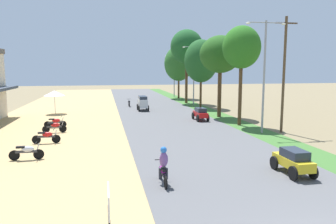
{
  "coord_description": "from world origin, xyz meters",
  "views": [
    {
      "loc": [
        -5.98,
        -6.38,
        4.98
      ],
      "look_at": [
        -0.73,
        20.12,
        1.29
      ],
      "focal_mm": 34.35,
      "sensor_mm": 36.0,
      "label": 1
    }
  ],
  "objects_px": {
    "car_sedan_red": "(200,113)",
    "motorbike_ahead_second": "(129,103)",
    "median_tree_second": "(220,55)",
    "motorbike_foreground_rider": "(163,167)",
    "parked_motorbike_third": "(55,126)",
    "car_van_silver": "(143,102)",
    "parked_motorbike_second": "(47,136)",
    "vendor_umbrella": "(54,93)",
    "median_tree_fourth": "(187,47)",
    "street_signboard": "(109,204)",
    "median_tree_fifth": "(179,64)",
    "median_tree_nearest": "(242,48)",
    "streetlamp_near": "(264,70)",
    "streetlamp_mid": "(194,71)",
    "parked_motorbike_fourth": "(56,122)",
    "utility_pole_near": "(284,73)",
    "parked_motorbike_nearest": "(27,151)",
    "median_tree_third": "(201,61)",
    "car_sedan_yellow": "(293,160)",
    "streetlamp_far": "(174,73)"
  },
  "relations": [
    {
      "from": "car_sedan_red",
      "to": "motorbike_ahead_second",
      "type": "distance_m",
      "value": 13.71
    },
    {
      "from": "median_tree_second",
      "to": "motorbike_foreground_rider",
      "type": "height_order",
      "value": "median_tree_second"
    },
    {
      "from": "parked_motorbike_third",
      "to": "car_van_silver",
      "type": "xyz_separation_m",
      "value": [
        8.17,
        11.68,
        0.47
      ]
    },
    {
      "from": "parked_motorbike_second",
      "to": "vendor_umbrella",
      "type": "distance_m",
      "value": 14.67
    },
    {
      "from": "median_tree_fourth",
      "to": "motorbike_foreground_rider",
      "type": "bearing_deg",
      "value": -106.16
    },
    {
      "from": "street_signboard",
      "to": "median_tree_fifth",
      "type": "height_order",
      "value": "median_tree_fifth"
    },
    {
      "from": "vendor_umbrella",
      "to": "median_tree_fourth",
      "type": "relative_size",
      "value": 0.25
    },
    {
      "from": "parked_motorbike_third",
      "to": "street_signboard",
      "type": "distance_m",
      "value": 17.01
    },
    {
      "from": "vendor_umbrella",
      "to": "median_tree_nearest",
      "type": "height_order",
      "value": "median_tree_nearest"
    },
    {
      "from": "parked_motorbike_second",
      "to": "motorbike_ahead_second",
      "type": "distance_m",
      "value": 20.67
    },
    {
      "from": "vendor_umbrella",
      "to": "streetlamp_near",
      "type": "xyz_separation_m",
      "value": [
        17.1,
        -13.99,
        2.55
      ]
    },
    {
      "from": "median_tree_fourth",
      "to": "streetlamp_mid",
      "type": "height_order",
      "value": "median_tree_fourth"
    },
    {
      "from": "parked_motorbike_second",
      "to": "car_van_silver",
      "type": "distance_m",
      "value": 17.36
    },
    {
      "from": "streetlamp_mid",
      "to": "motorbike_foreground_rider",
      "type": "xyz_separation_m",
      "value": [
        -9.43,
        -28.78,
        -3.74
      ]
    },
    {
      "from": "parked_motorbike_fourth",
      "to": "utility_pole_near",
      "type": "bearing_deg",
      "value": -16.48
    },
    {
      "from": "street_signboard",
      "to": "parked_motorbike_nearest",
      "type": "bearing_deg",
      "value": 114.96
    },
    {
      "from": "street_signboard",
      "to": "median_tree_third",
      "type": "height_order",
      "value": "median_tree_third"
    },
    {
      "from": "parked_motorbike_fourth",
      "to": "median_tree_third",
      "type": "relative_size",
      "value": 0.21
    },
    {
      "from": "streetlamp_mid",
      "to": "motorbike_ahead_second",
      "type": "relative_size",
      "value": 4.37
    },
    {
      "from": "parked_motorbike_second",
      "to": "streetlamp_near",
      "type": "bearing_deg",
      "value": 1.8
    },
    {
      "from": "parked_motorbike_second",
      "to": "car_sedan_yellow",
      "type": "height_order",
      "value": "car_sedan_yellow"
    },
    {
      "from": "median_tree_nearest",
      "to": "streetlamp_far",
      "type": "bearing_deg",
      "value": 89.33
    },
    {
      "from": "utility_pole_near",
      "to": "motorbike_ahead_second",
      "type": "bearing_deg",
      "value": 118.92
    },
    {
      "from": "median_tree_nearest",
      "to": "median_tree_fifth",
      "type": "relative_size",
      "value": 1.0
    },
    {
      "from": "median_tree_second",
      "to": "car_sedan_red",
      "type": "xyz_separation_m",
      "value": [
        -2.58,
        -1.94,
        -5.58
      ]
    },
    {
      "from": "parked_motorbike_fourth",
      "to": "median_tree_third",
      "type": "xyz_separation_m",
      "value": [
        16.0,
        11.24,
        5.31
      ]
    },
    {
      "from": "parked_motorbike_nearest",
      "to": "streetlamp_far",
      "type": "relative_size",
      "value": 0.25
    },
    {
      "from": "streetlamp_far",
      "to": "car_sedan_red",
      "type": "bearing_deg",
      "value": -96.64
    },
    {
      "from": "car_sedan_yellow",
      "to": "streetlamp_far",
      "type": "bearing_deg",
      "value": 85.45
    },
    {
      "from": "parked_motorbike_nearest",
      "to": "parked_motorbike_third",
      "type": "distance_m",
      "value": 7.49
    },
    {
      "from": "streetlamp_far",
      "to": "median_tree_fifth",
      "type": "bearing_deg",
      "value": -85.48
    },
    {
      "from": "car_sedan_red",
      "to": "car_van_silver",
      "type": "height_order",
      "value": "car_van_silver"
    },
    {
      "from": "vendor_umbrella",
      "to": "streetlamp_near",
      "type": "height_order",
      "value": "streetlamp_near"
    },
    {
      "from": "parked_motorbike_third",
      "to": "streetlamp_near",
      "type": "height_order",
      "value": "streetlamp_near"
    },
    {
      "from": "parked_motorbike_third",
      "to": "streetlamp_mid",
      "type": "distance_m",
      "value": 22.86
    },
    {
      "from": "parked_motorbike_nearest",
      "to": "car_sedan_red",
      "type": "xyz_separation_m",
      "value": [
        13.05,
        10.9,
        0.19
      ]
    },
    {
      "from": "street_signboard",
      "to": "streetlamp_mid",
      "type": "bearing_deg",
      "value": 70.28
    },
    {
      "from": "median_tree_nearest",
      "to": "street_signboard",
      "type": "bearing_deg",
      "value": -124.04
    },
    {
      "from": "parked_motorbike_third",
      "to": "utility_pole_near",
      "type": "relative_size",
      "value": 0.2
    },
    {
      "from": "median_tree_fourth",
      "to": "utility_pole_near",
      "type": "relative_size",
      "value": 1.16
    },
    {
      "from": "streetlamp_near",
      "to": "streetlamp_far",
      "type": "xyz_separation_m",
      "value": [
        -0.0,
        31.63,
        -0.62
      ]
    },
    {
      "from": "parked_motorbike_fourth",
      "to": "utility_pole_near",
      "type": "distance_m",
      "value": 18.75
    },
    {
      "from": "median_tree_fifth",
      "to": "parked_motorbike_second",
      "type": "bearing_deg",
      "value": -118.09
    },
    {
      "from": "parked_motorbike_fourth",
      "to": "car_van_silver",
      "type": "xyz_separation_m",
      "value": [
        8.41,
        9.48,
        0.47
      ]
    },
    {
      "from": "median_tree_fifth",
      "to": "streetlamp_far",
      "type": "distance_m",
      "value": 2.94
    },
    {
      "from": "median_tree_third",
      "to": "median_tree_second",
      "type": "bearing_deg",
      "value": -93.46
    },
    {
      "from": "street_signboard",
      "to": "car_van_silver",
      "type": "relative_size",
      "value": 0.62
    },
    {
      "from": "parked_motorbike_third",
      "to": "median_tree_fourth",
      "type": "distance_m",
      "value": 25.25
    },
    {
      "from": "streetlamp_far",
      "to": "motorbike_foreground_rider",
      "type": "xyz_separation_m",
      "value": [
        -9.43,
        -41.06,
        -3.38
      ]
    },
    {
      "from": "streetlamp_near",
      "to": "car_van_silver",
      "type": "height_order",
      "value": "streetlamp_near"
    }
  ]
}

